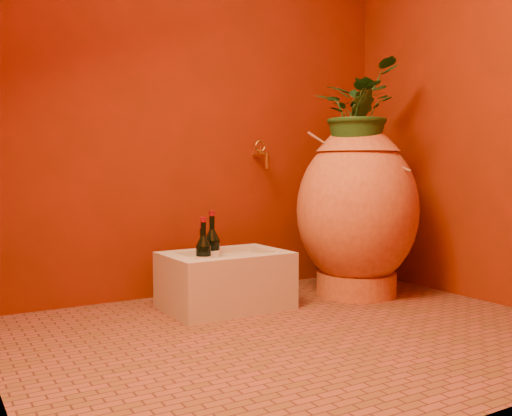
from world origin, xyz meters
TOP-DOWN VIEW (x-y plane):
  - floor at (0.00, 0.00)m, footprint 2.50×2.50m
  - wall_back at (0.00, 1.00)m, footprint 2.50×0.02m
  - wall_right at (1.25, 0.00)m, footprint 0.02×2.00m
  - amphora at (0.74, 0.47)m, footprint 0.83×0.83m
  - stone_basin at (-0.07, 0.57)m, footprint 0.65×0.45m
  - wine_bottle_a at (-0.12, 0.63)m, footprint 0.09×0.09m
  - wine_bottle_b at (-0.22, 0.52)m, footprint 0.08×0.08m
  - wine_bottle_c at (-0.21, 0.57)m, footprint 0.07×0.07m
  - wall_tap at (0.36, 0.91)m, footprint 0.08×0.16m
  - plant_main at (0.73, 0.47)m, footprint 0.67×0.64m
  - plant_side at (0.67, 0.41)m, footprint 0.27×0.25m

SIDE VIEW (x-z plane):
  - floor at x=0.00m, z-range 0.00..0.00m
  - stone_basin at x=-0.07m, z-range -0.01..0.29m
  - wine_bottle_c at x=-0.21m, z-range 0.12..0.41m
  - wine_bottle_b at x=-0.22m, z-range 0.12..0.45m
  - wine_bottle_a at x=-0.12m, z-range 0.11..0.47m
  - amphora at x=0.74m, z-range 0.00..1.01m
  - wall_tap at x=0.36m, z-range 0.75..0.92m
  - plant_side at x=0.67m, z-range 0.79..1.18m
  - plant_main at x=0.73m, z-range 0.78..1.35m
  - wall_back at x=0.00m, z-range 0.00..2.50m
  - wall_right at x=1.25m, z-range 0.00..2.50m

